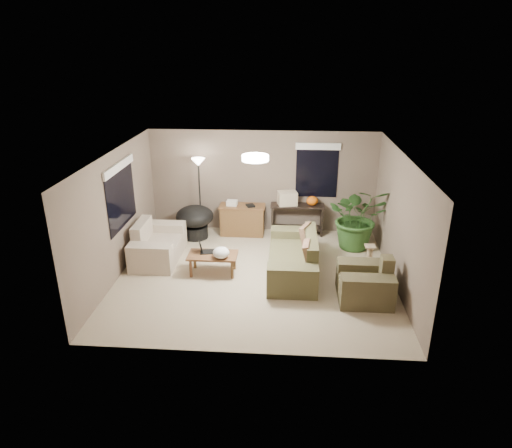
# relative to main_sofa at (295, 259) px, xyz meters

# --- Properties ---
(room_shell) EXTENTS (5.50, 5.50, 5.50)m
(room_shell) POSITION_rel_main_sofa_xyz_m (-0.79, -0.19, 0.96)
(room_shell) COLOR #C5B692
(room_shell) RESTS_ON ground
(main_sofa) EXTENTS (0.95, 2.20, 0.85)m
(main_sofa) POSITION_rel_main_sofa_xyz_m (0.00, 0.00, 0.00)
(main_sofa) COLOR brown
(main_sofa) RESTS_ON ground
(throw_pillows) EXTENTS (0.38, 1.39, 0.47)m
(throw_pillows) POSITION_rel_main_sofa_xyz_m (0.26, -0.00, 0.36)
(throw_pillows) COLOR #8C7251
(throw_pillows) RESTS_ON main_sofa
(loveseat) EXTENTS (0.90, 1.60, 0.85)m
(loveseat) POSITION_rel_main_sofa_xyz_m (-2.99, 0.45, 0.00)
(loveseat) COLOR #BEB7A2
(loveseat) RESTS_ON ground
(armchair) EXTENTS (0.95, 1.00, 0.85)m
(armchair) POSITION_rel_main_sofa_xyz_m (1.29, -0.92, 0.00)
(armchair) COLOR #4D472E
(armchair) RESTS_ON ground
(coffee_table) EXTENTS (1.00, 0.55, 0.42)m
(coffee_table) POSITION_rel_main_sofa_xyz_m (-1.66, -0.14, 0.06)
(coffee_table) COLOR brown
(coffee_table) RESTS_ON ground
(laptop) EXTENTS (0.41, 0.28, 0.24)m
(laptop) POSITION_rel_main_sofa_xyz_m (-1.83, -0.04, 0.19)
(laptop) COLOR black
(laptop) RESTS_ON coffee_table
(plastic_bag) EXTENTS (0.42, 0.41, 0.23)m
(plastic_bag) POSITION_rel_main_sofa_xyz_m (-1.46, -0.29, 0.24)
(plastic_bag) COLOR white
(plastic_bag) RESTS_ON coffee_table
(desk) EXTENTS (1.10, 0.50, 0.75)m
(desk) POSITION_rel_main_sofa_xyz_m (-1.26, 1.94, 0.08)
(desk) COLOR brown
(desk) RESTS_ON ground
(desk_papers) EXTENTS (0.71, 0.30, 0.12)m
(desk_papers) POSITION_rel_main_sofa_xyz_m (-1.42, 1.93, 0.51)
(desk_papers) COLOR silver
(desk_papers) RESTS_ON desk
(console_table) EXTENTS (1.30, 0.40, 0.75)m
(console_table) POSITION_rel_main_sofa_xyz_m (0.07, 2.08, 0.14)
(console_table) COLOR black
(console_table) RESTS_ON ground
(pumpkin) EXTENTS (0.37, 0.37, 0.23)m
(pumpkin) POSITION_rel_main_sofa_xyz_m (0.42, 2.08, 0.57)
(pumpkin) COLOR orange
(pumpkin) RESTS_ON console_table
(cardboard_box) EXTENTS (0.50, 0.42, 0.33)m
(cardboard_box) POSITION_rel_main_sofa_xyz_m (-0.18, 2.08, 0.62)
(cardboard_box) COLOR beige
(cardboard_box) RESTS_ON console_table
(papasan_chair) EXTENTS (1.16, 1.16, 0.80)m
(papasan_chair) POSITION_rel_main_sofa_xyz_m (-2.38, 1.65, 0.17)
(papasan_chair) COLOR black
(papasan_chair) RESTS_ON ground
(floor_lamp) EXTENTS (0.32, 0.32, 1.91)m
(floor_lamp) POSITION_rel_main_sofa_xyz_m (-2.28, 1.87, 1.30)
(floor_lamp) COLOR black
(floor_lamp) RESTS_ON ground
(ceiling_fixture) EXTENTS (0.50, 0.50, 0.10)m
(ceiling_fixture) POSITION_rel_main_sofa_xyz_m (-0.79, -0.19, 2.15)
(ceiling_fixture) COLOR white
(ceiling_fixture) RESTS_ON room_shell
(houseplant) EXTENTS (1.35, 1.50, 1.17)m
(houseplant) POSITION_rel_main_sofa_xyz_m (1.42, 1.36, 0.29)
(houseplant) COLOR #2D5923
(houseplant) RESTS_ON ground
(cat_scratching_post) EXTENTS (0.32, 0.32, 0.50)m
(cat_scratching_post) POSITION_rel_main_sofa_xyz_m (1.56, 0.34, -0.08)
(cat_scratching_post) COLOR tan
(cat_scratching_post) RESTS_ON ground
(window_left) EXTENTS (0.05, 1.56, 1.33)m
(window_left) POSITION_rel_main_sofa_xyz_m (-3.52, 0.11, 1.49)
(window_left) COLOR black
(window_left) RESTS_ON room_shell
(window_back) EXTENTS (1.06, 0.05, 1.33)m
(window_back) POSITION_rel_main_sofa_xyz_m (0.51, 2.28, 1.49)
(window_back) COLOR black
(window_back) RESTS_ON room_shell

